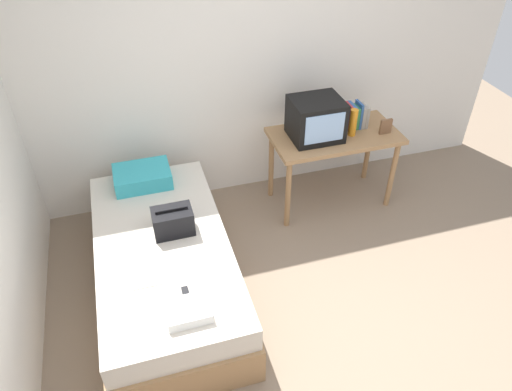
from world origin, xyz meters
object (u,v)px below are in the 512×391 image
object	(u,v)px
tv	(316,119)
folded_towel	(188,311)
bed	(165,266)
desk	(334,143)
pillow	(142,177)
magazine	(146,272)
remote_dark	(186,296)
water_bottle	(353,122)
picture_frame	(386,127)
handbag	(173,221)
book_row	(356,116)

from	to	relation	value
tv	folded_towel	xyz separation A→B (m)	(-1.42, -1.42, -0.38)
bed	desk	world-z (taller)	desk
tv	pillow	distance (m)	1.58
magazine	remote_dark	world-z (taller)	remote_dark
remote_dark	folded_towel	xyz separation A→B (m)	(-0.01, -0.15, 0.03)
water_bottle	picture_frame	distance (m)	0.31
tv	handbag	xyz separation A→B (m)	(-1.38, -0.61, -0.32)
book_row	picture_frame	world-z (taller)	book_row
magazine	folded_towel	world-z (taller)	folded_towel
water_bottle	handbag	world-z (taller)	water_bottle
book_row	tv	bearing A→B (deg)	-171.79
tv	remote_dark	xyz separation A→B (m)	(-1.41, -1.28, -0.41)
desk	tv	size ratio (longest dim) A/B	2.64
water_bottle	folded_towel	size ratio (longest dim) A/B	0.90
desk	magazine	distance (m)	2.08
water_bottle	picture_frame	xyz separation A→B (m)	(0.30, -0.06, -0.06)
magazine	folded_towel	xyz separation A→B (m)	(0.21, -0.45, 0.03)
picture_frame	magazine	distance (m)	2.44
folded_towel	desk	bearing A→B (deg)	41.14
bed	remote_dark	size ratio (longest dim) A/B	12.82
desk	remote_dark	distance (m)	2.05
water_bottle	remote_dark	size ratio (longest dim) A/B	1.61
pillow	handbag	xyz separation A→B (m)	(0.16, -0.69, 0.03)
tv	magazine	bearing A→B (deg)	-149.22
bed	magazine	world-z (taller)	magazine
pillow	tv	bearing A→B (deg)	-2.81
water_bottle	handbag	size ratio (longest dim) A/B	0.84
book_row	magazine	world-z (taller)	book_row
desk	water_bottle	distance (m)	0.27
remote_dark	water_bottle	bearing A→B (deg)	34.86
water_bottle	remote_dark	world-z (taller)	water_bottle
bed	remote_dark	world-z (taller)	remote_dark
desk	picture_frame	distance (m)	0.48
desk	book_row	world-z (taller)	book_row
book_row	folded_towel	world-z (taller)	book_row
magazine	folded_towel	distance (m)	0.50
desk	water_bottle	size ratio (longest dim) A/B	4.62
desk	magazine	bearing A→B (deg)	-152.16
bed	picture_frame	world-z (taller)	picture_frame
book_row	remote_dark	world-z (taller)	book_row
picture_frame	folded_towel	world-z (taller)	picture_frame
bed	folded_towel	distance (m)	0.78
book_row	remote_dark	distance (m)	2.29
picture_frame	remote_dark	distance (m)	2.36
pillow	magazine	distance (m)	1.06
remote_dark	magazine	bearing A→B (deg)	126.96
tv	pillow	world-z (taller)	tv
picture_frame	magazine	xyz separation A→B (m)	(-2.27, -0.85, -0.30)
water_bottle	pillow	size ratio (longest dim) A/B	0.53
desk	tv	world-z (taller)	tv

